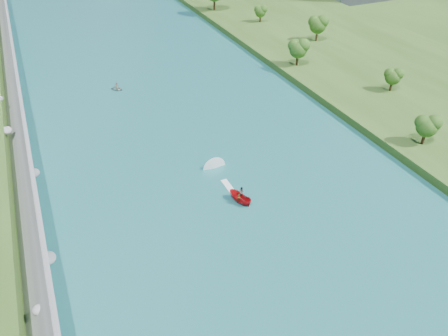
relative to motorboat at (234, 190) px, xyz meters
name	(u,v)px	position (x,y,z in m)	size (l,w,h in m)	color
ground	(274,255)	(-0.64, -12.37, -0.70)	(260.00, 260.00, 0.00)	#2D5119
river_water	(209,167)	(-0.64, 7.63, -0.65)	(55.00, 240.00, 0.10)	#1A6262
riprap_bank	(26,206)	(-26.49, 6.74, 1.11)	(4.90, 236.00, 4.42)	slate
trees_east	(439,101)	(36.86, 0.81, 5.85)	(18.98, 140.11, 11.75)	#254E14
motorboat	(234,190)	(0.00, 0.00, 0.00)	(3.60, 18.78, 1.97)	#B40E13
raft	(117,88)	(-7.19, 40.19, -0.26)	(3.12, 3.27, 1.52)	gray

